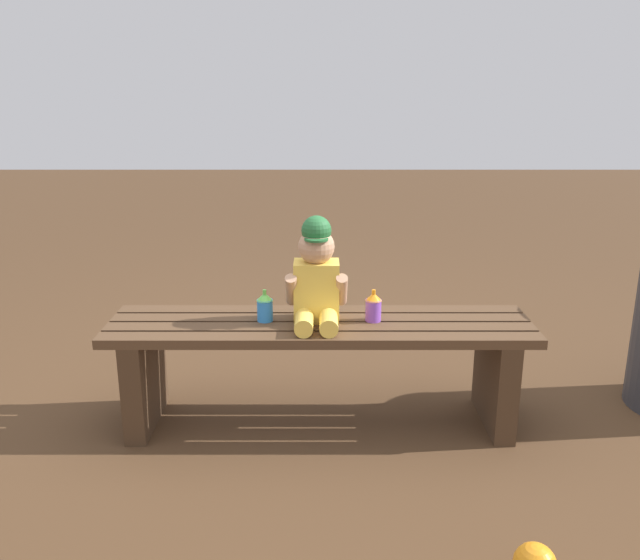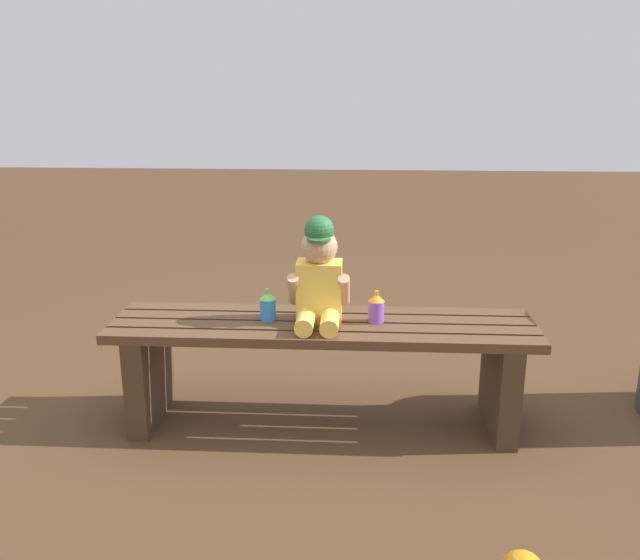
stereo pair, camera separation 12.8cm
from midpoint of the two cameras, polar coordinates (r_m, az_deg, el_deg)
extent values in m
plane|color=#4C331E|center=(2.71, -1.23, -12.03)|extent=(16.00, 16.00, 0.00)
cube|color=#513823|center=(2.40, -1.38, -5.24)|extent=(1.61, 0.09, 0.04)
cube|color=#513823|center=(2.50, -1.32, -4.38)|extent=(1.61, 0.09, 0.04)
cube|color=#513823|center=(2.59, -1.26, -3.58)|extent=(1.61, 0.09, 0.04)
cube|color=#513823|center=(2.69, -1.21, -2.84)|extent=(1.61, 0.09, 0.04)
cube|color=#452F1E|center=(2.73, -15.95, -7.98)|extent=(0.08, 0.39, 0.39)
cube|color=#452F1E|center=(2.70, 13.61, -8.09)|extent=(0.08, 0.39, 0.39)
cube|color=#F2C64C|center=(2.52, -1.60, -0.96)|extent=(0.17, 0.12, 0.23)
sphere|color=tan|center=(2.47, -1.63, 2.86)|extent=(0.14, 0.14, 0.14)
cylinder|color=#266633|center=(2.43, -1.67, 3.51)|extent=(0.09, 0.09, 0.01)
sphere|color=#266633|center=(2.46, -1.64, 4.25)|extent=(0.11, 0.11, 0.11)
cylinder|color=#FED050|center=(2.44, -2.73, -3.62)|extent=(0.07, 0.16, 0.07)
cylinder|color=#FED050|center=(2.43, -0.61, -3.63)|extent=(0.07, 0.16, 0.07)
cylinder|color=tan|center=(2.49, -3.78, -0.85)|extent=(0.04, 0.12, 0.14)
cylinder|color=tan|center=(2.49, 0.54, -0.85)|extent=(0.04, 0.12, 0.14)
cylinder|color=#338CE5|center=(2.54, -6.02, -2.60)|extent=(0.06, 0.06, 0.09)
cone|color=#66CC4C|center=(2.53, -6.05, -1.43)|extent=(0.06, 0.06, 0.03)
cylinder|color=#66CC4C|center=(2.52, -6.07, -1.04)|extent=(0.01, 0.01, 0.02)
cylinder|color=#8C4CCC|center=(2.53, 3.30, -2.62)|extent=(0.06, 0.06, 0.09)
cone|color=orange|center=(2.52, 3.32, -1.44)|extent=(0.06, 0.06, 0.03)
cylinder|color=orange|center=(2.51, 3.33, -1.05)|extent=(0.01, 0.01, 0.02)
camera|label=1|loc=(0.06, -91.51, -0.45)|focal=37.39mm
camera|label=2|loc=(0.06, 88.49, 0.45)|focal=37.39mm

